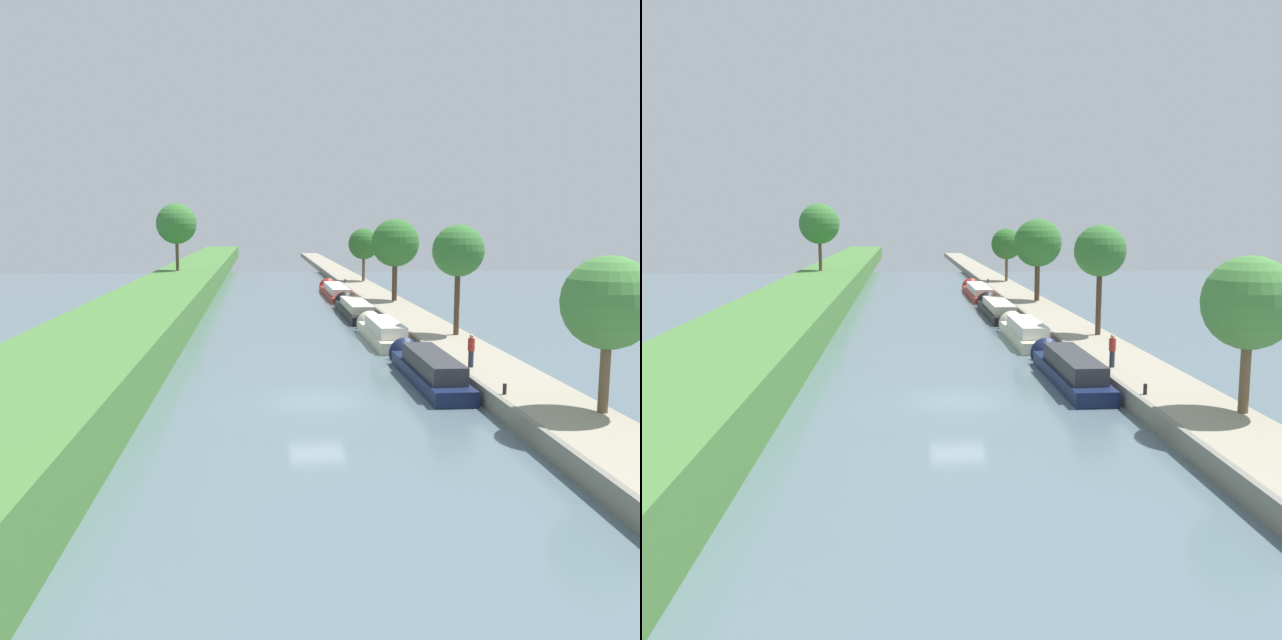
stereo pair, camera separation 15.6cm
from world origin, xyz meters
TOP-DOWN VIEW (x-y plane):
  - ground_plane at (0.00, 0.00)m, footprint 160.00×160.00m
  - left_grassy_bank at (-10.87, 0.00)m, footprint 7.07×260.00m
  - right_towpath at (9.15, 0.00)m, footprint 3.64×260.00m
  - stone_quay at (7.21, 0.00)m, footprint 0.25×260.00m
  - narrowboat_navy at (5.86, 3.50)m, footprint 1.93×10.88m
  - narrowboat_cream at (5.69, 15.49)m, footprint 2.05×10.70m
  - narrowboat_black at (5.57, 28.32)m, footprint 2.14×13.25m
  - narrowboat_red at (5.61, 43.87)m, footprint 2.20×15.64m
  - tree_rightbank_near at (10.35, -5.74)m, footprint 3.50×3.50m
  - tree_rightbank_midnear at (9.96, 12.43)m, footprint 3.27×3.27m
  - tree_rightbank_midfar at (9.80, 31.79)m, footprint 4.34×4.34m
  - tree_rightbank_far at (10.17, 53.11)m, footprint 3.77×3.77m
  - tree_leftbank_downstream at (-11.86, 49.69)m, footprint 4.57×4.57m
  - person_walking at (7.88, 2.68)m, footprint 0.34×0.34m
  - mooring_bollard_near at (7.63, -2.75)m, footprint 0.16×0.16m
  - mooring_bollard_far at (7.63, 50.79)m, footprint 0.16×0.16m

SIDE VIEW (x-z plane):
  - ground_plane at x=0.00m, z-range 0.00..0.00m
  - right_towpath at x=9.15m, z-range 0.00..0.80m
  - stone_quay at x=7.21m, z-range 0.00..0.85m
  - narrowboat_red at x=5.61m, z-range -0.53..1.56m
  - narrowboat_black at x=5.57m, z-range -0.47..1.57m
  - narrowboat_cream at x=5.69m, z-range -0.46..1.65m
  - narrowboat_navy at x=5.86m, z-range -0.43..1.68m
  - mooring_bollard_near at x=7.63m, z-range 0.80..1.25m
  - mooring_bollard_far at x=7.63m, z-range 0.80..1.25m
  - left_grassy_bank at x=-10.87m, z-range 0.00..2.42m
  - person_walking at x=7.88m, z-range 0.85..2.51m
  - tree_rightbank_near at x=10.35m, z-range 1.99..7.92m
  - tree_rightbank_far at x=10.17m, z-range 2.10..8.50m
  - tree_rightbank_midfar at x=9.80m, z-range 2.32..9.76m
  - tree_rightbank_midnear at x=9.96m, z-range 2.61..9.60m
  - tree_leftbank_downstream at x=-11.86m, z-range 3.93..11.55m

